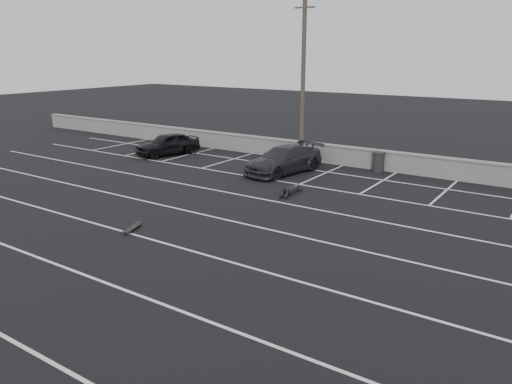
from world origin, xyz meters
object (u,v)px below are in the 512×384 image
Objects in this scene: trash_bin at (378,162)px; person at (292,188)px; car_left at (167,144)px; utility_pole at (303,82)px; car_right at (284,160)px; skateboard at (132,228)px.

person is at bearing -105.89° from trash_bin.
utility_pole reaches higher than car_left.
car_right is 0.53× the size of utility_pole.
utility_pole reaches higher than car_right.
car_left is 3.78× the size of trash_bin.
utility_pole is 3.76× the size of person.
trash_bin is at bearing 64.53° from person.
utility_pole is at bearing 72.68° from skateboard.
car_right is 2.01× the size of person.
trash_bin reaches higher than person.
skateboard is (-2.19, -7.35, -0.14)m from person.
car_left reaches higher than person.
car_right reaches higher than person.
person is at bearing -42.69° from car_right.
utility_pole is at bearing 105.73° from person.
car_right is at bearing -81.14° from utility_pole.
trash_bin is at bearing 31.16° from car_left.
person is 2.57× the size of skateboard.
car_left reaches higher than trash_bin.
utility_pole is at bearing -174.74° from trash_bin.
car_right is 5.17× the size of skateboard.
skateboard is (0.45, -12.93, -4.38)m from utility_pole.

